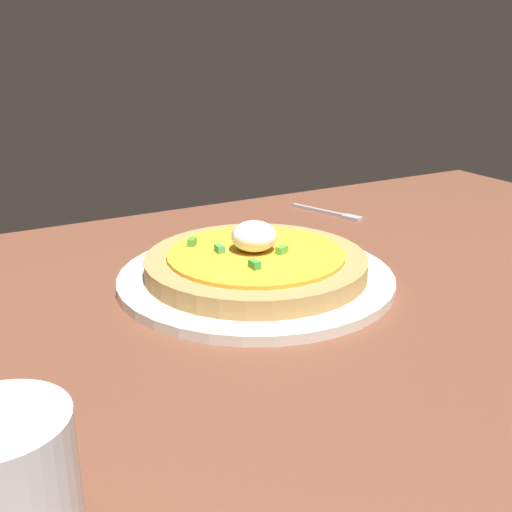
% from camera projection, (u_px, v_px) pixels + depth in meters
% --- Properties ---
extents(dining_table, '(1.18, 0.77, 0.03)m').
position_uv_depth(dining_table, '(327.00, 308.00, 0.65)').
color(dining_table, brown).
rests_on(dining_table, ground).
extents(plate, '(0.30, 0.30, 0.01)m').
position_uv_depth(plate, '(256.00, 278.00, 0.68)').
color(plate, silver).
rests_on(plate, dining_table).
extents(pizza, '(0.24, 0.24, 0.06)m').
position_uv_depth(pizza, '(256.00, 262.00, 0.67)').
color(pizza, tan).
rests_on(pizza, plate).
extents(cup_far, '(0.07, 0.07, 0.09)m').
position_uv_depth(cup_far, '(10.00, 507.00, 0.29)').
color(cup_far, silver).
rests_on(cup_far, dining_table).
extents(fork, '(0.05, 0.12, 0.01)m').
position_uv_depth(fork, '(332.00, 213.00, 0.93)').
color(fork, '#B7B7BC').
rests_on(fork, dining_table).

